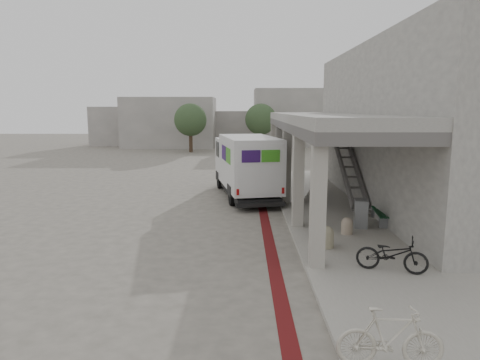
{
  "coord_description": "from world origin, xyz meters",
  "views": [
    {
      "loc": [
        0.15,
        -14.33,
        4.23
      ],
      "look_at": [
        0.05,
        1.48,
        1.6
      ],
      "focal_mm": 32.0,
      "sensor_mm": 36.0,
      "label": 1
    }
  ],
  "objects_px": {
    "bicycle_black": "(392,254)",
    "utility_cabinet": "(361,213)",
    "fedex_truck": "(246,164)",
    "bicycle_cream": "(390,338)",
    "bench": "(381,214)"
  },
  "relations": [
    {
      "from": "fedex_truck",
      "to": "utility_cabinet",
      "type": "height_order",
      "value": "fedex_truck"
    },
    {
      "from": "bicycle_black",
      "to": "bicycle_cream",
      "type": "xyz_separation_m",
      "value": [
        -1.45,
        -4.13,
        0.05
      ]
    },
    {
      "from": "fedex_truck",
      "to": "utility_cabinet",
      "type": "distance_m",
      "value": 7.23
    },
    {
      "from": "fedex_truck",
      "to": "bicycle_black",
      "type": "distance_m",
      "value": 10.81
    },
    {
      "from": "utility_cabinet",
      "to": "bicycle_cream",
      "type": "distance_m",
      "value": 8.51
    },
    {
      "from": "fedex_truck",
      "to": "bicycle_black",
      "type": "xyz_separation_m",
      "value": [
        3.65,
        -10.13,
        -1.0
      ]
    },
    {
      "from": "fedex_truck",
      "to": "bicycle_cream",
      "type": "relative_size",
      "value": 4.24
    },
    {
      "from": "bicycle_black",
      "to": "utility_cabinet",
      "type": "bearing_deg",
      "value": 14.58
    },
    {
      "from": "bench",
      "to": "utility_cabinet",
      "type": "xyz_separation_m",
      "value": [
        -0.9,
        -0.6,
        0.19
      ]
    },
    {
      "from": "fedex_truck",
      "to": "bicycle_black",
      "type": "height_order",
      "value": "fedex_truck"
    },
    {
      "from": "utility_cabinet",
      "to": "bicycle_cream",
      "type": "height_order",
      "value": "bicycle_cream"
    },
    {
      "from": "bench",
      "to": "bicycle_black",
      "type": "xyz_separation_m",
      "value": [
        -1.25,
        -4.79,
        0.16
      ]
    },
    {
      "from": "utility_cabinet",
      "to": "fedex_truck",
      "type": "bearing_deg",
      "value": 134.95
    },
    {
      "from": "fedex_truck",
      "to": "bicycle_cream",
      "type": "distance_m",
      "value": 14.45
    },
    {
      "from": "bench",
      "to": "fedex_truck",
      "type": "bearing_deg",
      "value": 139.72
    }
  ]
}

